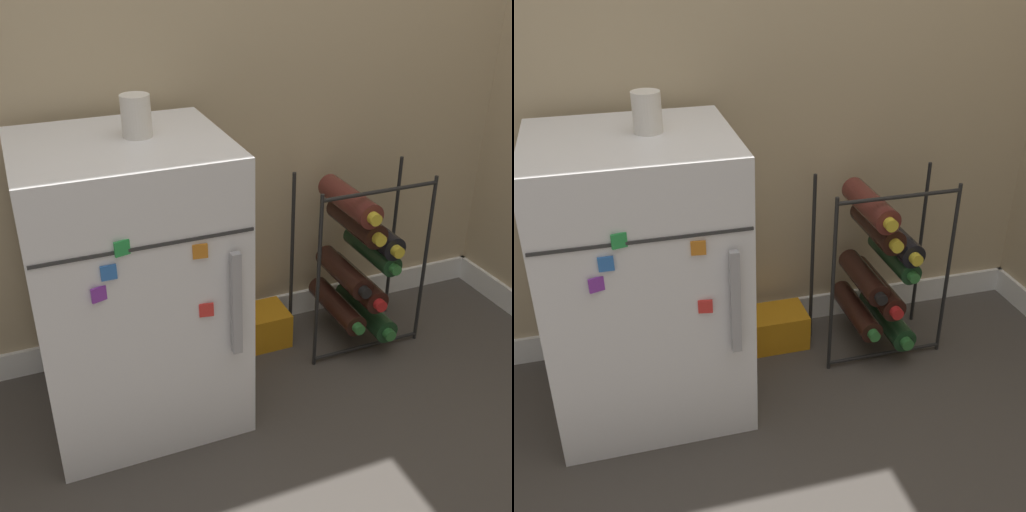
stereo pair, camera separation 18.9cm
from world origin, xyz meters
The scene contains 5 objects.
ground_plane centered at (0.00, 0.00, 0.00)m, with size 14.00×14.00×0.00m, color #423D38.
mini_fridge centered at (-0.53, 0.43, 0.41)m, with size 0.53×0.50×0.81m.
wine_rack centered at (0.21, 0.50, 0.30)m, with size 0.40×0.32×0.60m.
soda_box centered at (-0.12, 0.59, 0.06)m, with size 0.24×0.14×0.12m.
fridge_top_cup centered at (-0.48, 0.45, 0.86)m, with size 0.07×0.07×0.10m.
Camera 1 is at (-0.78, -1.08, 1.30)m, focal length 45.00 mm.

